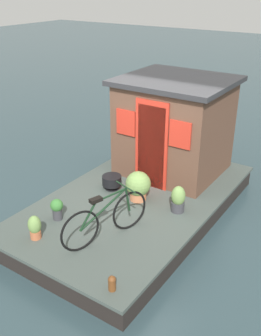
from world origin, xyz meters
TOP-DOWN VIEW (x-y plane):
  - ground_plane at (0.00, 0.00)m, footprint 60.00×60.00m
  - houseboat_deck at (0.00, 0.00)m, footprint 5.14×2.94m
  - houseboat_cabin at (1.46, 0.00)m, footprint 2.04×2.22m
  - bicycle at (-1.41, -0.34)m, footprint 1.59×0.64m
  - potted_plant_thyme at (-1.44, 0.72)m, footprint 0.23×0.23m
  - potted_plant_sage at (-0.07, -0.09)m, footprint 0.48×0.48m
  - potted_plant_rosemary at (-0.02, -0.91)m, footprint 0.26×0.26m
  - potted_plant_fern at (-2.05, 0.62)m, footprint 0.22×0.22m
  - charcoal_grill at (-0.01, 0.58)m, footprint 0.39×0.39m
  - mooring_bollard at (-2.32, -1.12)m, footprint 0.11×0.11m

SIDE VIEW (x-z plane):
  - ground_plane at x=0.00m, z-range 0.00..0.00m
  - houseboat_deck at x=0.00m, z-range 0.00..0.42m
  - mooring_bollard at x=-2.32m, z-range 0.42..0.66m
  - charcoal_grill at x=-0.01m, z-range 0.45..0.74m
  - potted_plant_fern at x=-2.05m, z-range 0.42..0.84m
  - potted_plant_thyme at x=-1.44m, z-range 0.44..0.83m
  - potted_plant_rosemary at x=-0.02m, z-range 0.41..0.92m
  - potted_plant_sage at x=-0.07m, z-range 0.43..1.01m
  - bicycle at x=-1.41m, z-range 0.38..1.21m
  - houseboat_cabin at x=1.46m, z-range 0.42..2.46m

